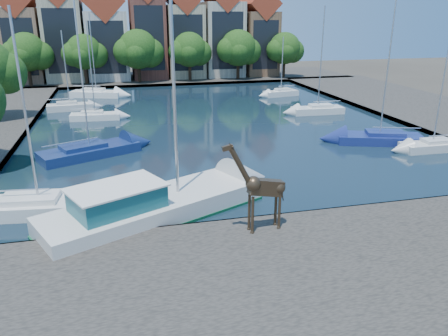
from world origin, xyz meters
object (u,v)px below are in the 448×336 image
at_px(sailboat_right_a, 433,144).
at_px(giraffe_statue, 261,187).
at_px(motorsailer, 149,204).
at_px(sailboat_left_a, 39,203).

bearing_deg(sailboat_right_a, giraffe_statue, -149.63).
xyz_separation_m(motorsailer, sailboat_right_a, (23.38, 7.32, -0.37)).
bearing_deg(sailboat_left_a, giraffe_statue, -26.66).
relative_size(sailboat_left_a, sailboat_right_a, 1.09).
distance_m(motorsailer, sailboat_left_a, 6.25).
bearing_deg(giraffe_statue, motorsailer, 146.98).
bearing_deg(sailboat_right_a, motorsailer, -162.61).
distance_m(sailboat_left_a, sailboat_right_a, 29.68).
bearing_deg(sailboat_right_a, sailboat_left_a, -170.02).
bearing_deg(sailboat_left_a, sailboat_right_a, 9.98).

